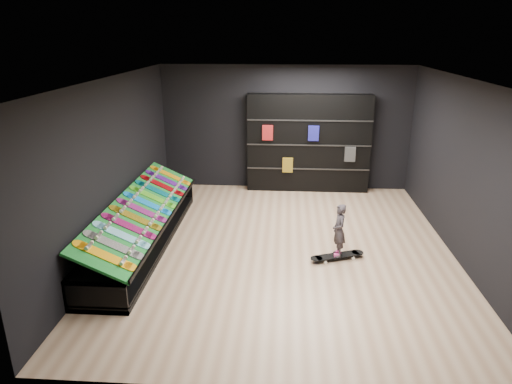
# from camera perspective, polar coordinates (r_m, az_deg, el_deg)

# --- Properties ---
(floor) EXTENTS (6.00, 7.00, 0.01)m
(floor) POSITION_cam_1_polar(r_m,az_deg,el_deg) (8.36, 3.35, -7.01)
(floor) COLOR tan
(floor) RESTS_ON ground
(ceiling) EXTENTS (6.00, 7.00, 0.01)m
(ceiling) POSITION_cam_1_polar(r_m,az_deg,el_deg) (7.53, 3.81, 13.91)
(ceiling) COLOR white
(ceiling) RESTS_ON ground
(wall_back) EXTENTS (6.00, 0.02, 3.00)m
(wall_back) POSITION_cam_1_polar(r_m,az_deg,el_deg) (11.21, 3.72, 7.96)
(wall_back) COLOR black
(wall_back) RESTS_ON ground
(wall_front) EXTENTS (6.00, 0.02, 3.00)m
(wall_front) POSITION_cam_1_polar(r_m,az_deg,el_deg) (4.56, 3.19, -9.64)
(wall_front) COLOR black
(wall_front) RESTS_ON ground
(wall_left) EXTENTS (0.02, 7.00, 3.00)m
(wall_left) POSITION_cam_1_polar(r_m,az_deg,el_deg) (8.37, -17.45, 3.16)
(wall_left) COLOR black
(wall_left) RESTS_ON ground
(wall_right) EXTENTS (0.02, 7.00, 3.00)m
(wall_right) POSITION_cam_1_polar(r_m,az_deg,el_deg) (8.36, 24.60, 2.24)
(wall_right) COLOR black
(wall_right) RESTS_ON ground
(display_rack) EXTENTS (0.90, 4.50, 0.50)m
(display_rack) POSITION_cam_1_polar(r_m,az_deg,el_deg) (8.64, -13.83, -4.83)
(display_rack) COLOR black
(display_rack) RESTS_ON ground
(turf_ramp) EXTENTS (0.92, 4.50, 0.46)m
(turf_ramp) POSITION_cam_1_polar(r_m,az_deg,el_deg) (8.45, -13.76, -1.99)
(turf_ramp) COLOR #0F6520
(turf_ramp) RESTS_ON display_rack
(back_shelving) EXTENTS (2.94, 0.34, 2.35)m
(back_shelving) POSITION_cam_1_polar(r_m,az_deg,el_deg) (11.12, 6.57, 6.06)
(back_shelving) COLOR black
(back_shelving) RESTS_ON ground
(floor_skateboard) EXTENTS (0.99, 0.55, 0.09)m
(floor_skateboard) POSITION_cam_1_polar(r_m,az_deg,el_deg) (8.06, 10.12, -8.00)
(floor_skateboard) COLOR black
(floor_skateboard) RESTS_ON ground
(child) EXTENTS (0.18, 0.23, 0.56)m
(child) POSITION_cam_1_polar(r_m,az_deg,el_deg) (7.92, 10.25, -5.95)
(child) COLOR black
(child) RESTS_ON floor_skateboard
(display_board_0) EXTENTS (0.93, 0.22, 0.50)m
(display_board_0) POSITION_cam_1_polar(r_m,az_deg,el_deg) (6.81, -18.34, -7.57)
(display_board_0) COLOR yellow
(display_board_0) RESTS_ON turf_ramp
(display_board_1) EXTENTS (0.93, 0.22, 0.50)m
(display_board_1) POSITION_cam_1_polar(r_m,az_deg,el_deg) (7.10, -17.33, -6.34)
(display_board_1) COLOR black
(display_board_1) RESTS_ON turf_ramp
(display_board_2) EXTENTS (0.93, 0.22, 0.50)m
(display_board_2) POSITION_cam_1_polar(r_m,az_deg,el_deg) (7.39, -16.40, -5.19)
(display_board_2) COLOR #0CB2E5
(display_board_2) RESTS_ON turf_ramp
(display_board_3) EXTENTS (0.93, 0.22, 0.50)m
(display_board_3) POSITION_cam_1_polar(r_m,az_deg,el_deg) (7.68, -15.55, -4.14)
(display_board_3) COLOR #E5198C
(display_board_3) RESTS_ON turf_ramp
(display_board_4) EXTENTS (0.93, 0.22, 0.50)m
(display_board_4) POSITION_cam_1_polar(r_m,az_deg,el_deg) (7.98, -14.76, -3.16)
(display_board_4) COLOR yellow
(display_board_4) RESTS_ON turf_ramp
(display_board_5) EXTENTS (0.93, 0.22, 0.50)m
(display_board_5) POSITION_cam_1_polar(r_m,az_deg,el_deg) (8.29, -14.03, -2.25)
(display_board_5) COLOR #2626BF
(display_board_5) RESTS_ON turf_ramp
(display_board_6) EXTENTS (0.93, 0.22, 0.50)m
(display_board_6) POSITION_cam_1_polar(r_m,az_deg,el_deg) (8.59, -13.36, -1.41)
(display_board_6) COLOR blue
(display_board_6) RESTS_ON turf_ramp
(display_board_7) EXTENTS (0.93, 0.22, 0.50)m
(display_board_7) POSITION_cam_1_polar(r_m,az_deg,el_deg) (8.90, -12.73, -0.62)
(display_board_7) COLOR green
(display_board_7) RESTS_ON turf_ramp
(display_board_8) EXTENTS (0.93, 0.22, 0.50)m
(display_board_8) POSITION_cam_1_polar(r_m,az_deg,el_deg) (9.22, -12.14, 0.11)
(display_board_8) COLOR #0C8C99
(display_board_8) RESTS_ON turf_ramp
(display_board_9) EXTENTS (0.93, 0.22, 0.50)m
(display_board_9) POSITION_cam_1_polar(r_m,az_deg,el_deg) (9.53, -11.59, 0.79)
(display_board_9) COLOR red
(display_board_9) RESTS_ON turf_ramp
(display_board_10) EXTENTS (0.93, 0.22, 0.50)m
(display_board_10) POSITION_cam_1_polar(r_m,az_deg,el_deg) (9.85, -11.08, 1.43)
(display_board_10) COLOR purple
(display_board_10) RESTS_ON turf_ramp
(display_board_11) EXTENTS (0.93, 0.22, 0.50)m
(display_board_11) POSITION_cam_1_polar(r_m,az_deg,el_deg) (10.16, -10.60, 2.03)
(display_board_11) COLOR orange
(display_board_11) RESTS_ON turf_ramp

